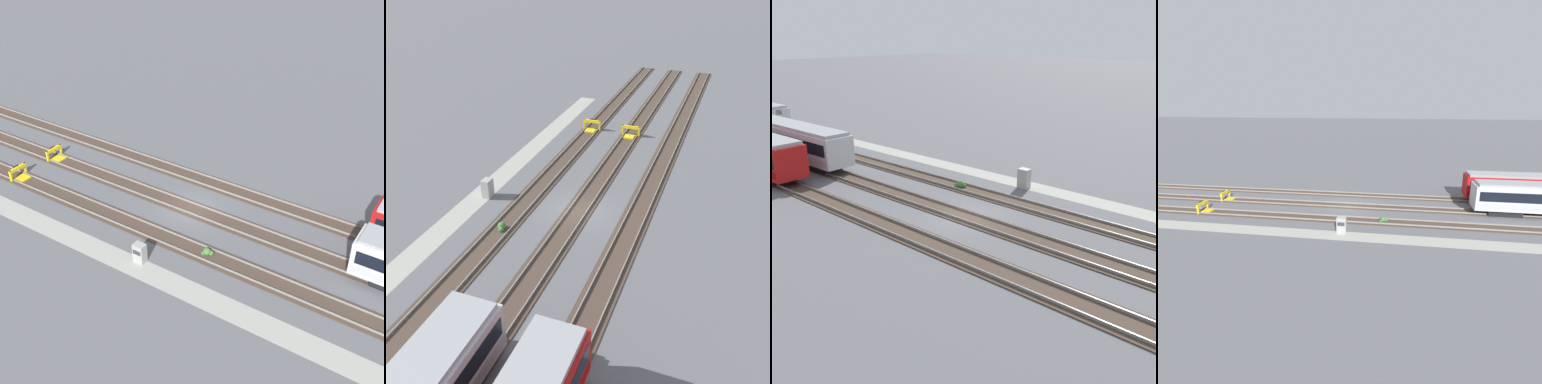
# 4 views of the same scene
# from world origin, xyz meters

# --- Properties ---
(ground_plane) EXTENTS (400.00, 400.00, 0.00)m
(ground_plane) POSITION_xyz_m (0.00, 0.00, 0.00)
(ground_plane) COLOR #5B5B60
(service_walkway) EXTENTS (54.00, 2.00, 0.01)m
(service_walkway) POSITION_xyz_m (0.00, -8.58, 0.00)
(service_walkway) COLOR #9E9E93
(service_walkway) RESTS_ON ground
(rail_track_nearest) EXTENTS (90.00, 2.23, 0.21)m
(rail_track_nearest) POSITION_xyz_m (0.00, -4.52, 0.04)
(rail_track_nearest) COLOR #47382D
(rail_track_nearest) RESTS_ON ground
(rail_track_near_inner) EXTENTS (90.00, 2.24, 0.21)m
(rail_track_near_inner) POSITION_xyz_m (0.00, 0.00, 0.04)
(rail_track_near_inner) COLOR #47382D
(rail_track_near_inner) RESTS_ON ground
(rail_track_middle) EXTENTS (90.00, 2.23, 0.21)m
(rail_track_middle) POSITION_xyz_m (0.00, 4.52, 0.04)
(rail_track_middle) COLOR #47382D
(rail_track_middle) RESTS_ON ground
(subway_car_front_row_left_inner) EXTENTS (18.01, 2.89, 3.70)m
(subway_car_front_row_left_inner) POSITION_xyz_m (23.34, -0.03, 2.04)
(subway_car_front_row_left_inner) COLOR silver
(subway_car_front_row_left_inner) RESTS_ON ground
(electrical_cabinet) EXTENTS (0.90, 0.73, 1.60)m
(electrical_cabinet) POSITION_xyz_m (0.50, -7.86, 0.80)
(electrical_cabinet) COLOR #9E9E99
(electrical_cabinet) RESTS_ON ground
(weed_clump) EXTENTS (0.92, 0.70, 0.64)m
(weed_clump) POSITION_xyz_m (4.41, -4.45, 0.24)
(weed_clump) COLOR #427033
(weed_clump) RESTS_ON ground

